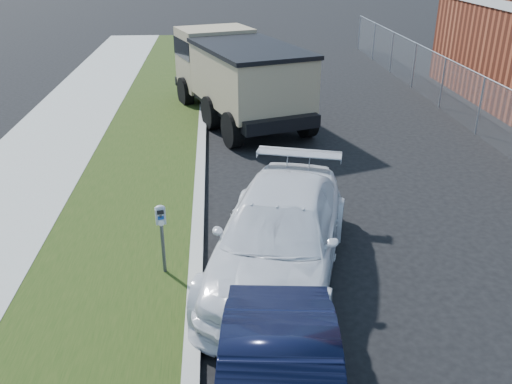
{
  "coord_description": "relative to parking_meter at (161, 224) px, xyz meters",
  "views": [
    {
      "loc": [
        -2.14,
        -8.71,
        5.5
      ],
      "look_at": [
        -1.4,
        1.0,
        1.0
      ],
      "focal_mm": 38.0,
      "sensor_mm": 36.0,
      "label": 1
    }
  ],
  "objects": [
    {
      "name": "parking_meter",
      "position": [
        0.0,
        0.0,
        0.0
      ],
      "size": [
        0.2,
        0.15,
        1.32
      ],
      "rotation": [
        0.0,
        0.0,
        0.17
      ],
      "color": "#3F4247",
      "rests_on": "ground"
    },
    {
      "name": "ground",
      "position": [
        3.14,
        0.38,
        -1.08
      ],
      "size": [
        120.0,
        120.0,
        0.0
      ],
      "primitive_type": "plane",
      "color": "black",
      "rests_on": "ground"
    },
    {
      "name": "dump_truck",
      "position": [
        1.71,
        9.78,
        0.45
      ],
      "size": [
        4.63,
        7.36,
        2.71
      ],
      "rotation": [
        0.0,
        0.0,
        0.33
      ],
      "color": "black",
      "rests_on": "ground"
    },
    {
      "name": "chainlink_fence",
      "position": [
        9.14,
        7.38,
        0.18
      ],
      "size": [
        0.06,
        30.06,
        30.0
      ],
      "color": "slate",
      "rests_on": "ground"
    },
    {
      "name": "white_wagon",
      "position": [
        2.06,
        0.09,
        -0.32
      ],
      "size": [
        3.52,
        5.65,
        1.53
      ],
      "primitive_type": "imported",
      "rotation": [
        0.0,
        0.0,
        -0.28
      ],
      "color": "white",
      "rests_on": "ground"
    },
    {
      "name": "streetside",
      "position": [
        -2.42,
        2.38,
        -1.01
      ],
      "size": [
        6.12,
        50.0,
        0.15
      ],
      "color": "gray",
      "rests_on": "ground"
    }
  ]
}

